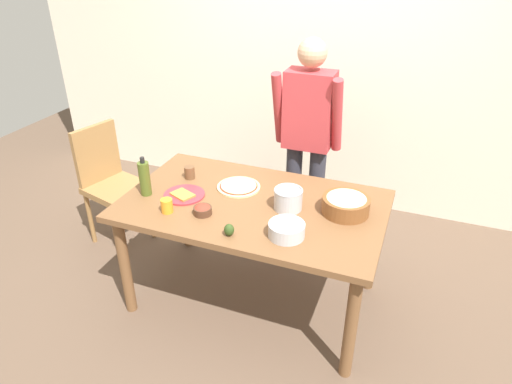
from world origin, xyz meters
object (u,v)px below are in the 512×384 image
Objects in this scene: popcorn_bowl at (346,204)px; small_sauce_bowl at (203,210)px; pizza_raw_on_board at (239,187)px; olive_oil_bottle at (145,178)px; steel_pot at (288,199)px; chair_wooden_left at (109,179)px; cup_small_brown at (190,172)px; plate_with_slice at (184,195)px; cup_orange at (167,206)px; person_cook at (307,135)px; dining_table at (253,215)px; avocado at (229,230)px; mixing_bowl_steel at (287,230)px.

small_sauce_bowl is (-0.78, -0.32, -0.03)m from popcorn_bowl.
pizza_raw_on_board is 1.00× the size of popcorn_bowl.
steel_pot is (0.89, 0.16, -0.05)m from olive_oil_bottle.
chair_wooden_left reaches higher than popcorn_bowl.
cup_small_brown is at bearing -9.47° from chair_wooden_left.
chair_wooden_left is 0.98m from plate_with_slice.
cup_orange is at bearing -155.47° from steel_pot.
pizza_raw_on_board is at bearing -114.83° from person_cook.
popcorn_bowl is 3.29× the size of cup_orange.
avocado is (0.01, -0.37, 0.13)m from dining_table.
small_sauce_bowl is 1.57× the size of avocado.
dining_table is 0.27m from steel_pot.
mixing_bowl_steel is (0.30, -0.27, 0.13)m from dining_table.
person_cook is 0.69m from pizza_raw_on_board.
chair_wooden_left is 3.38× the size of pizza_raw_on_board.
chair_wooden_left is 3.39× the size of popcorn_bowl.
popcorn_bowl is 0.84m from small_sauce_bowl.
chair_wooden_left is 8.64× the size of small_sauce_bowl.
small_sauce_bowl is at bearing 175.69° from mixing_bowl_steel.
small_sauce_bowl is (0.21, -0.15, 0.02)m from plate_with_slice.
steel_pot is 0.44m from avocado.
dining_table is 5.70× the size of pizza_raw_on_board.
avocado is at bearing -26.42° from chair_wooden_left.
cup_small_brown reaches higher than mixing_bowl_steel.
steel_pot is at bearing -19.00° from pizza_raw_on_board.
plate_with_slice reaches higher than dining_table.
person_cook is at bearing 80.65° from dining_table.
pizza_raw_on_board is 0.51m from cup_orange.
dining_table is 0.42m from mixing_bowl_steel.
cup_orange is 0.44m from cup_small_brown.
popcorn_bowl is at bearing -3.31° from cup_small_brown.
chair_wooden_left is at bearing 153.58° from avocado.
popcorn_bowl is at bearing 12.89° from steel_pot.
mixing_bowl_steel is 1.15× the size of steel_pot.
person_cook is 23.14× the size of avocado.
pizza_raw_on_board is at bearing 57.08° from cup_orange.
steel_pot is (-0.33, -0.08, 0.00)m from popcorn_bowl.
mixing_bowl_steel is at bearing -27.11° from cup_small_brown.
popcorn_bowl is at bearing -5.96° from chair_wooden_left.
popcorn_bowl is 1.40× the size of mixing_bowl_steel.
steel_pot is at bearing -167.11° from popcorn_bowl.
steel_pot is at bearing 8.09° from plate_with_slice.
olive_oil_bottle is at bearing -164.34° from plate_with_slice.
chair_wooden_left is at bearing 157.56° from plate_with_slice.
steel_pot is 2.48× the size of avocado.
olive_oil_bottle reaches higher than plate_with_slice.
mixing_bowl_steel is 2.86× the size of avocado.
avocado is (0.16, -0.52, 0.03)m from pizza_raw_on_board.
olive_oil_bottle is at bearing 161.29° from avocado.
cup_orange is (-0.65, -0.30, -0.02)m from steel_pot.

